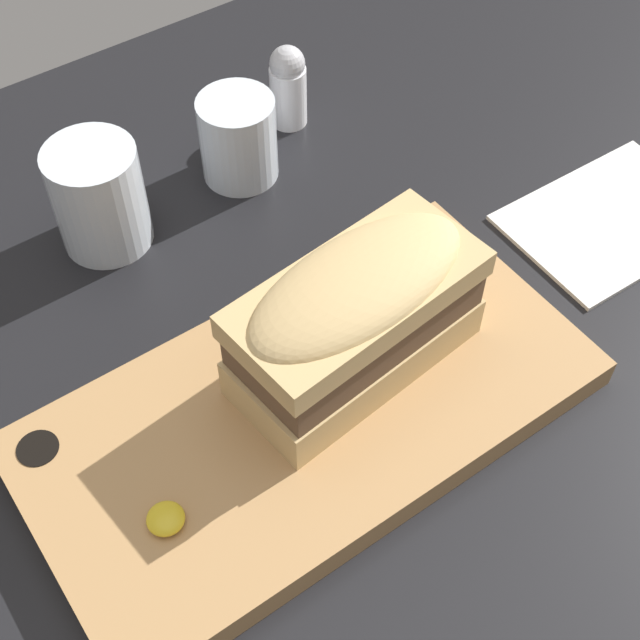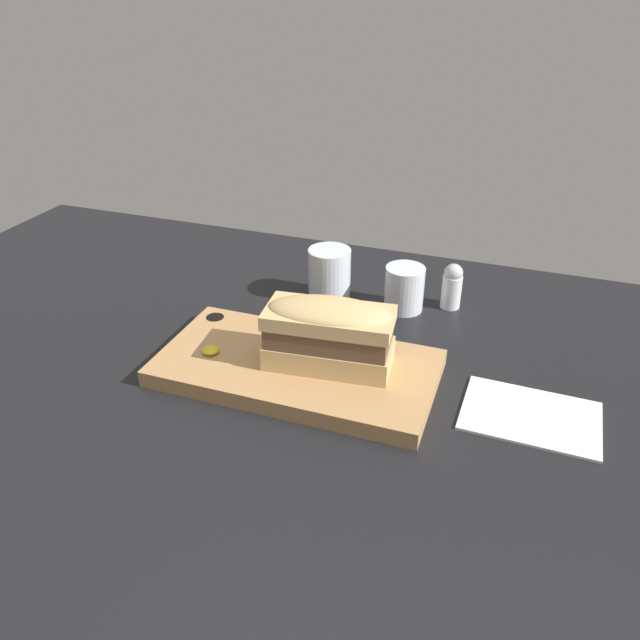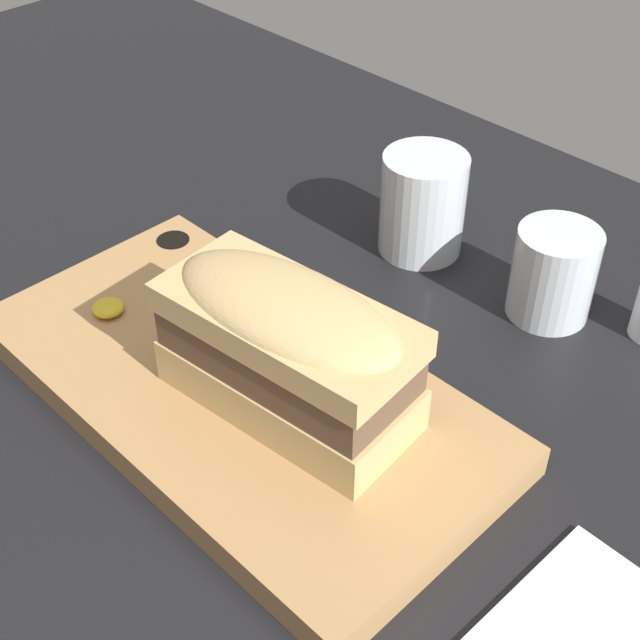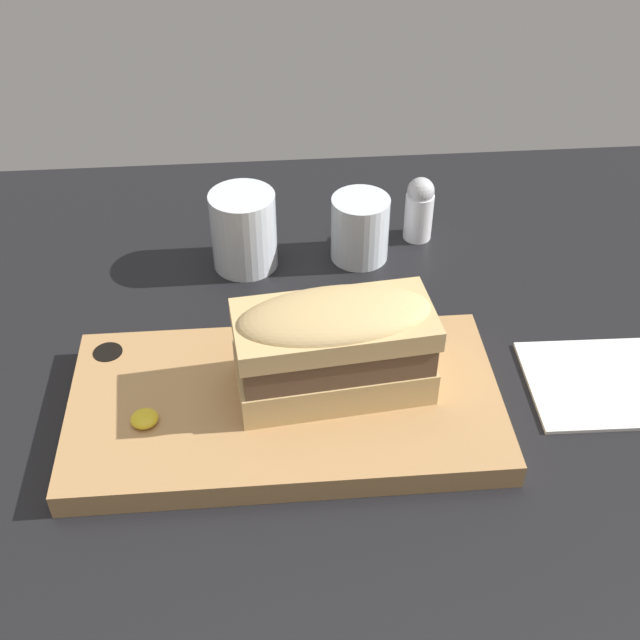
% 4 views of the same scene
% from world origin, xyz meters
% --- Properties ---
extents(dining_table, '(1.67, 1.03, 0.02)m').
position_xyz_m(dining_table, '(0.00, 0.00, 0.01)').
color(dining_table, black).
rests_on(dining_table, ground).
extents(serving_board, '(0.40, 0.20, 0.03)m').
position_xyz_m(serving_board, '(-0.01, 0.02, 0.03)').
color(serving_board, tan).
rests_on(serving_board, dining_table).
extents(sandwich, '(0.19, 0.10, 0.10)m').
position_xyz_m(sandwich, '(0.04, 0.03, 0.10)').
color(sandwich, tan).
rests_on(sandwich, serving_board).
extents(mustard_dollop, '(0.02, 0.02, 0.01)m').
position_xyz_m(mustard_dollop, '(-0.14, 0.00, 0.05)').
color(mustard_dollop, gold).
rests_on(mustard_dollop, serving_board).
extents(water_glass, '(0.08, 0.08, 0.09)m').
position_xyz_m(water_glass, '(-0.04, 0.27, 0.06)').
color(water_glass, silver).
rests_on(water_glass, dining_table).
extents(wine_glass, '(0.07, 0.07, 0.08)m').
position_xyz_m(wine_glass, '(0.09, 0.27, 0.06)').
color(wine_glass, silver).
rests_on(wine_glass, dining_table).
extents(napkin, '(0.18, 0.13, 0.00)m').
position_xyz_m(napkin, '(0.32, 0.04, 0.02)').
color(napkin, white).
rests_on(napkin, dining_table).
extents(salt_shaker, '(0.03, 0.03, 0.08)m').
position_xyz_m(salt_shaker, '(0.17, 0.31, 0.06)').
color(salt_shaker, white).
rests_on(salt_shaker, dining_table).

